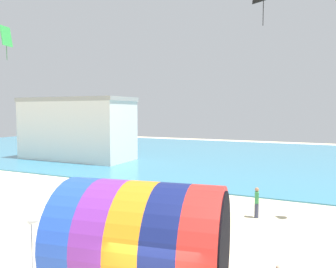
# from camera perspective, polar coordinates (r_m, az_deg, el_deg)

# --- Properties ---
(sea) EXTENTS (120.00, 40.00, 0.10)m
(sea) POSITION_cam_1_polar(r_m,az_deg,el_deg) (43.50, 19.18, -4.09)
(sea) COLOR teal
(sea) RESTS_ON ground
(giant_inflatable_tube) EXTENTS (5.76, 4.55, 3.79)m
(giant_inflatable_tube) POSITION_cam_1_polar(r_m,az_deg,el_deg) (11.11, -4.34, -17.97)
(giant_inflatable_tube) COLOR blue
(giant_inflatable_tube) RESTS_ON ground
(kite_green_diamond) EXTENTS (0.29, 0.73, 1.73)m
(kite_green_diamond) POSITION_cam_1_polar(r_m,az_deg,el_deg) (19.49, -26.35, 14.94)
(kite_green_diamond) COLOR green
(bystander_near_water) EXTENTS (0.27, 0.39, 1.74)m
(bystander_near_water) POSITION_cam_1_polar(r_m,az_deg,el_deg) (19.54, 15.19, -11.39)
(bystander_near_water) COLOR #383D56
(bystander_near_water) RESTS_ON ground
(bystander_mid_beach) EXTENTS (0.40, 0.29, 1.81)m
(bystander_mid_beach) POSITION_cam_1_polar(r_m,az_deg,el_deg) (21.98, -15.53, -9.55)
(bystander_mid_beach) COLOR #726651
(bystander_mid_beach) RESTS_ON ground
(promenade_building) EXTENTS (14.06, 5.99, 7.65)m
(promenade_building) POSITION_cam_1_polar(r_m,az_deg,el_deg) (41.76, -15.60, 0.88)
(promenade_building) COLOR silver
(promenade_building) RESTS_ON ground
(beach_flag) EXTENTS (0.47, 0.36, 2.35)m
(beach_flag) POSITION_cam_1_polar(r_m,az_deg,el_deg) (12.95, -22.12, -14.17)
(beach_flag) COLOR silver
(beach_flag) RESTS_ON ground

